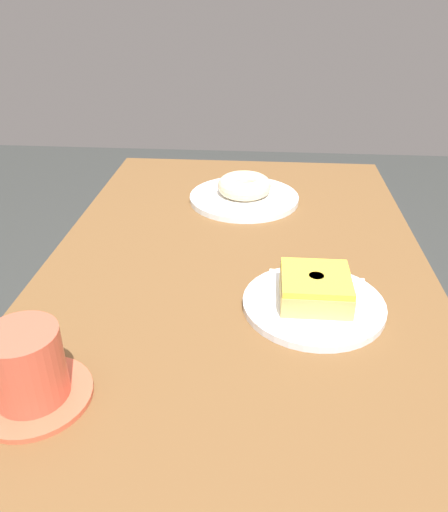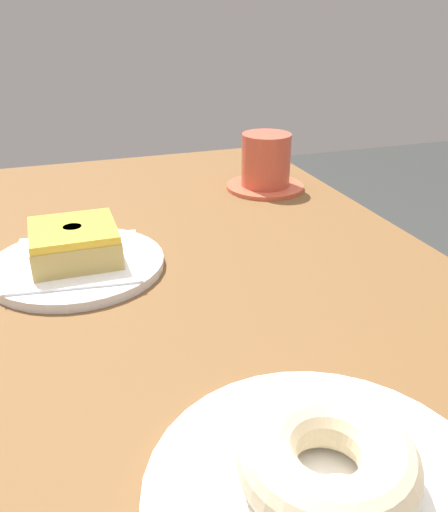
{
  "view_description": "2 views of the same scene",
  "coord_description": "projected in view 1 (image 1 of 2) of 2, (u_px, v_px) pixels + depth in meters",
  "views": [
    {
      "loc": [
        0.67,
        0.04,
        1.16
      ],
      "look_at": [
        0.0,
        -0.02,
        0.78
      ],
      "focal_mm": 35.16,
      "sensor_mm": 36.0,
      "label": 1
    },
    {
      "loc": [
        -0.49,
        0.13,
        1.03
      ],
      "look_at": [
        -0.01,
        -0.03,
        0.78
      ],
      "focal_mm": 37.24,
      "sensor_mm": 36.0,
      "label": 2
    }
  ],
  "objects": [
    {
      "name": "donut_glazed_square",
      "position": [
        315.0,
        288.0,
        0.69
      ],
      "size": [
        0.1,
        0.1,
        0.04
      ],
      "color": "tan",
      "rests_on": "napkin_glazed_square"
    },
    {
      "name": "napkin_glazed_square",
      "position": [
        314.0,
        300.0,
        0.7
      ],
      "size": [
        0.16,
        0.16,
        0.0
      ],
      "primitive_type": "cube",
      "rotation": [
        0.0,
        0.0,
        -0.12
      ],
      "color": "white",
      "rests_on": "plate_glazed_square"
    },
    {
      "name": "coffee_cup",
      "position": [
        28.0,
        369.0,
        0.54
      ],
      "size": [
        0.13,
        0.13,
        0.09
      ],
      "color": "#D35A3D",
      "rests_on": "table"
    },
    {
      "name": "plate_sugar_ring",
      "position": [
        244.0,
        198.0,
        1.04
      ],
      "size": [
        0.23,
        0.23,
        0.01
      ],
      "primitive_type": "cylinder",
      "color": "white",
      "rests_on": "table"
    },
    {
      "name": "napkin_sugar_ring",
      "position": [
        244.0,
        195.0,
        1.04
      ],
      "size": [
        0.17,
        0.17,
        0.0
      ],
      "primitive_type": "cube",
      "rotation": [
        0.0,
        0.0,
        -0.47
      ],
      "color": "white",
      "rests_on": "plate_sugar_ring"
    },
    {
      "name": "table",
      "position": [
        235.0,
        319.0,
        0.83
      ],
      "size": [
        1.1,
        0.63,
        0.75
      ],
      "color": "brown",
      "rests_on": "ground_plane"
    },
    {
      "name": "donut_sugar_ring",
      "position": [
        244.0,
        186.0,
        1.03
      ],
      "size": [
        0.11,
        0.11,
        0.04
      ],
      "primitive_type": "torus",
      "color": "beige",
      "rests_on": "napkin_sugar_ring"
    },
    {
      "name": "plate_glazed_square",
      "position": [
        313.0,
        304.0,
        0.71
      ],
      "size": [
        0.2,
        0.2,
        0.01
      ],
      "primitive_type": "cylinder",
      "color": "silver",
      "rests_on": "table"
    }
  ]
}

